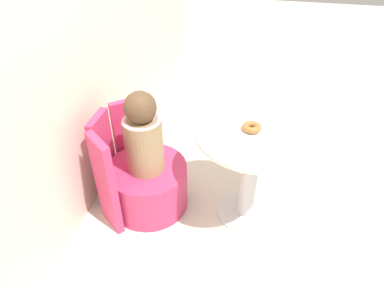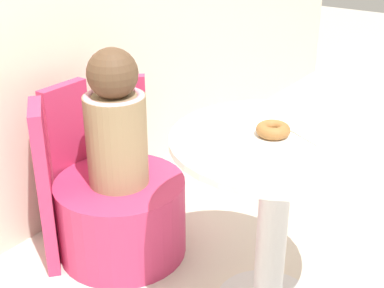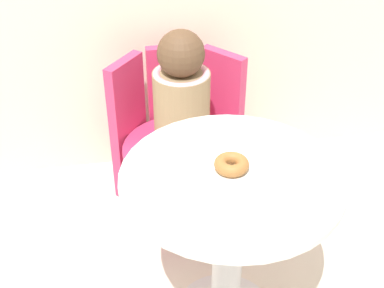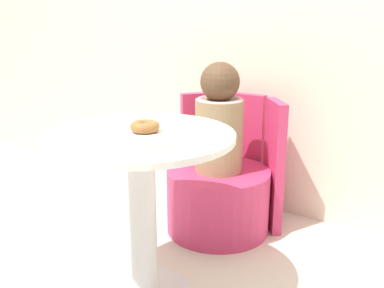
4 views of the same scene
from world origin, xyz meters
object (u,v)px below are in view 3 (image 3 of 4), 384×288
Objects in this scene: tub_chair at (183,176)px; child_figure at (181,96)px; donut at (232,164)px; round_table at (229,221)px.

tub_chair is 0.97× the size of child_figure.
child_figure is 0.68m from donut.
child_figure is at bearing 97.13° from tub_chair.
tub_chair is 0.87m from donut.
tub_chair is at bearing 94.01° from round_table.
tub_chair is at bearing -82.87° from child_figure.
child_figure is (-0.05, 0.69, 0.11)m from round_table.
child_figure reaches higher than donut.
child_figure reaches higher than tub_chair.
child_figure is 5.01× the size of donut.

